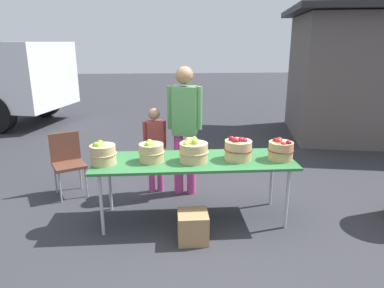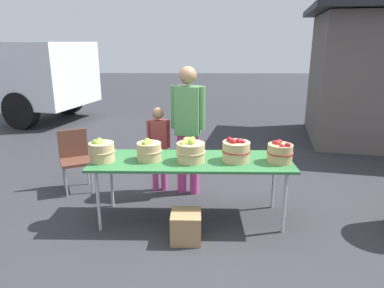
{
  "view_description": "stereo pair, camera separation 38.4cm",
  "coord_description": "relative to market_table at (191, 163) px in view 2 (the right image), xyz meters",
  "views": [
    {
      "loc": [
        -0.3,
        -3.77,
        2.06
      ],
      "look_at": [
        0.0,
        0.3,
        0.85
      ],
      "focal_mm": 32.46,
      "sensor_mm": 36.0,
      "label": 1
    },
    {
      "loc": [
        0.08,
        -3.78,
        2.06
      ],
      "look_at": [
        0.0,
        0.3,
        0.85
      ],
      "focal_mm": 32.46,
      "sensor_mm": 36.0,
      "label": 2
    }
  ],
  "objects": [
    {
      "name": "ground_plane",
      "position": [
        0.0,
        0.0,
        -0.71
      ],
      "size": [
        40.0,
        40.0,
        0.0
      ],
      "primitive_type": "plane",
      "color": "#2D2D33"
    },
    {
      "name": "market_table",
      "position": [
        0.0,
        0.0,
        0.0
      ],
      "size": [
        2.3,
        0.76,
        0.75
      ],
      "color": "#2D6B38",
      "rests_on": "ground"
    },
    {
      "name": "apple_basket_green_0",
      "position": [
        -1.02,
        -0.06,
        0.16
      ],
      "size": [
        0.3,
        0.3,
        0.27
      ],
      "color": "tan",
      "rests_on": "market_table"
    },
    {
      "name": "apple_basket_green_1",
      "position": [
        -0.49,
        -0.02,
        0.16
      ],
      "size": [
        0.3,
        0.3,
        0.25
      ],
      "color": "tan",
      "rests_on": "market_table"
    },
    {
      "name": "apple_basket_green_2",
      "position": [
        -0.01,
        -0.05,
        0.16
      ],
      "size": [
        0.34,
        0.34,
        0.28
      ],
      "color": "tan",
      "rests_on": "market_table"
    },
    {
      "name": "apple_basket_red_0",
      "position": [
        0.51,
        -0.03,
        0.17
      ],
      "size": [
        0.33,
        0.33,
        0.28
      ],
      "color": "tan",
      "rests_on": "market_table"
    },
    {
      "name": "apple_basket_red_1",
      "position": [
        1.0,
        -0.06,
        0.16
      ],
      "size": [
        0.3,
        0.3,
        0.25
      ],
      "color": "tan",
      "rests_on": "market_table"
    },
    {
      "name": "vendor_adult",
      "position": [
        -0.06,
        0.75,
        0.32
      ],
      "size": [
        0.46,
        0.29,
        1.76
      ],
      "rotation": [
        0.0,
        0.0,
        2.96
      ],
      "color": "#CC3F8C",
      "rests_on": "ground"
    },
    {
      "name": "child_customer",
      "position": [
        -0.47,
        0.83,
        -0.0
      ],
      "size": [
        0.32,
        0.19,
        1.2
      ],
      "rotation": [
        0.0,
        0.0,
        3.3
      ],
      "color": "#CC3F8C",
      "rests_on": "ground"
    },
    {
      "name": "folding_chair",
      "position": [
        -1.68,
        0.85,
        -0.2
      ],
      "size": [
        0.53,
        0.53,
        0.86
      ],
      "rotation": [
        0.0,
        0.0,
        0.45
      ],
      "color": "brown",
      "rests_on": "ground"
    },
    {
      "name": "produce_crate",
      "position": [
        -0.05,
        -0.48,
        -0.55
      ],
      "size": [
        0.32,
        0.32,
        0.32
      ],
      "primitive_type": "cube",
      "color": "#A87F51",
      "rests_on": "ground"
    }
  ]
}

